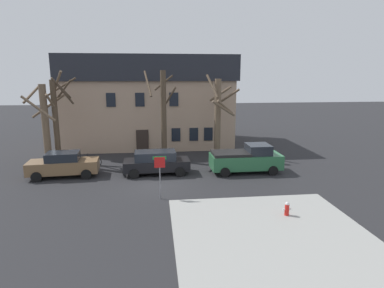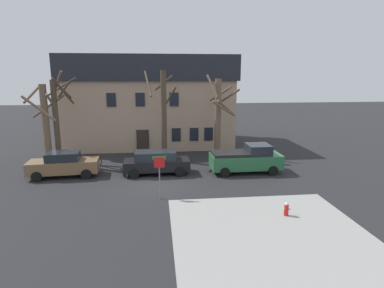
% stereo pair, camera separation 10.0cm
% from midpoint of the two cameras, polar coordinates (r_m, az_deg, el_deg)
% --- Properties ---
extents(ground_plane, '(120.00, 120.00, 0.00)m').
position_cam_midpoint_polar(ground_plane, '(20.98, -6.28, -7.22)').
color(ground_plane, '#262628').
extents(sidewalk_slab, '(8.67, 8.43, 0.12)m').
position_cam_midpoint_polar(sidewalk_slab, '(15.19, 13.87, -15.11)').
color(sidewalk_slab, '#999993').
rests_on(sidewalk_slab, ground_plane).
extents(building_main, '(16.23, 8.90, 8.71)m').
position_cam_midpoint_polar(building_main, '(33.16, -7.29, 7.71)').
color(building_main, tan).
rests_on(building_main, ground_plane).
extents(tree_bare_near, '(2.97, 2.83, 7.26)m').
position_cam_midpoint_polar(tree_bare_near, '(27.06, -24.32, 3.85)').
color(tree_bare_near, brown).
rests_on(tree_bare_near, ground_plane).
extents(tree_bare_mid, '(2.64, 2.97, 6.78)m').
position_cam_midpoint_polar(tree_bare_mid, '(27.14, -22.65, 4.36)').
color(tree_bare_mid, '#4C3D2D').
rests_on(tree_bare_mid, ground_plane).
extents(tree_bare_far, '(2.62, 2.60, 7.29)m').
position_cam_midpoint_polar(tree_bare_far, '(26.21, -4.98, 5.42)').
color(tree_bare_far, '#4C3D2D').
rests_on(tree_bare_far, ground_plane).
extents(tree_bare_end, '(2.84, 3.17, 6.98)m').
position_cam_midpoint_polar(tree_bare_end, '(27.00, 4.82, 5.03)').
color(tree_bare_end, brown).
rests_on(tree_bare_end, ground_plane).
extents(car_brown_sedan, '(4.76, 2.24, 1.74)m').
position_cam_midpoint_polar(car_brown_sedan, '(23.99, -21.64, -3.37)').
color(car_brown_sedan, brown).
rests_on(car_brown_sedan, ground_plane).
extents(car_black_wagon, '(4.67, 2.10, 1.66)m').
position_cam_midpoint_polar(car_black_wagon, '(23.03, -6.22, -3.19)').
color(car_black_wagon, black).
rests_on(car_black_wagon, ground_plane).
extents(pickup_truck_green, '(5.08, 2.24, 2.03)m').
position_cam_midpoint_polar(pickup_truck_green, '(23.62, 9.71, -2.63)').
color(pickup_truck_green, '#2D6B42').
rests_on(pickup_truck_green, ground_plane).
extents(fire_hydrant, '(0.42, 0.22, 0.69)m').
position_cam_midpoint_polar(fire_hydrant, '(16.85, 16.52, -10.90)').
color(fire_hydrant, red).
rests_on(fire_hydrant, sidewalk_slab).
extents(street_sign_pole, '(0.76, 0.07, 2.49)m').
position_cam_midpoint_polar(street_sign_pole, '(18.17, -5.64, -4.45)').
color(street_sign_pole, slate).
rests_on(street_sign_pole, ground_plane).
extents(bicycle_leaning, '(1.74, 0.29, 1.03)m').
position_cam_midpoint_polar(bicycle_leaning, '(26.13, -17.40, -2.98)').
color(bicycle_leaning, black).
rests_on(bicycle_leaning, ground_plane).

